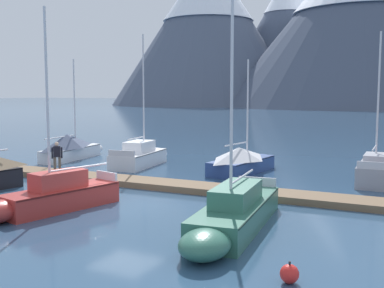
% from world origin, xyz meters
% --- Properties ---
extents(ground_plane, '(700.00, 700.00, 0.00)m').
position_xyz_m(ground_plane, '(0.00, 0.00, 0.00)').
color(ground_plane, '#2D4C6B').
extents(mountain_west_summit, '(75.56, 75.56, 58.52)m').
position_xyz_m(mountain_west_summit, '(-70.02, 154.76, 30.68)').
color(mountain_west_summit, '#4C566B').
rests_on(mountain_west_summit, ground).
extents(mountain_central_massif, '(59.11, 59.11, 53.04)m').
position_xyz_m(mountain_central_massif, '(-43.97, 174.31, 27.09)').
color(mountain_central_massif, '#424C60').
rests_on(mountain_central_massif, ground).
extents(mountain_shoulder_ridge, '(95.27, 95.27, 58.59)m').
position_xyz_m(mountain_shoulder_ridge, '(-14.01, 157.87, 30.77)').
color(mountain_shoulder_ridge, '#424C60').
rests_on(mountain_shoulder_ridge, ground).
extents(dock, '(26.63, 2.60, 0.30)m').
position_xyz_m(dock, '(0.00, 4.00, 0.14)').
color(dock, brown).
rests_on(dock, ground).
extents(sailboat_nearest_berth, '(2.47, 6.85, 7.03)m').
position_xyz_m(sailboat_nearest_berth, '(-11.50, 9.69, 0.86)').
color(sailboat_nearest_berth, white).
rests_on(sailboat_nearest_berth, ground).
extents(sailboat_mid_dock_port, '(2.60, 6.13, 8.40)m').
position_xyz_m(sailboat_mid_dock_port, '(-5.55, 9.63, 0.62)').
color(sailboat_mid_dock_port, silver).
rests_on(sailboat_mid_dock_port, ground).
extents(sailboat_mid_dock_starboard, '(2.61, 6.37, 7.91)m').
position_xyz_m(sailboat_mid_dock_starboard, '(-2.02, -2.28, 0.60)').
color(sailboat_mid_dock_starboard, '#B2332D').
rests_on(sailboat_mid_dock_starboard, ground).
extents(sailboat_far_berth, '(2.56, 6.20, 6.63)m').
position_xyz_m(sailboat_far_berth, '(1.27, 10.07, 0.72)').
color(sailboat_far_berth, navy).
rests_on(sailboat_far_berth, ground).
extents(sailboat_outer_slip, '(2.53, 7.80, 9.22)m').
position_xyz_m(sailboat_outer_slip, '(5.38, -1.35, 0.60)').
color(sailboat_outer_slip, '#336B56').
rests_on(sailboat_outer_slip, ground).
extents(sailboat_end_of_dock, '(1.71, 5.38, 7.81)m').
position_xyz_m(sailboat_end_of_dock, '(8.57, 10.40, 0.65)').
color(sailboat_end_of_dock, '#93939E').
rests_on(sailboat_end_of_dock, ground).
extents(person_on_dock, '(0.46, 0.43, 1.69)m').
position_xyz_m(person_on_dock, '(-7.13, 3.62, 1.26)').
color(person_on_dock, brown).
rests_on(person_on_dock, dock).
extents(mooring_buoy_channel_marker, '(0.48, 0.48, 0.56)m').
position_xyz_m(mooring_buoy_channel_marker, '(8.31, -4.83, 0.24)').
color(mooring_buoy_channel_marker, red).
rests_on(mooring_buoy_channel_marker, ground).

